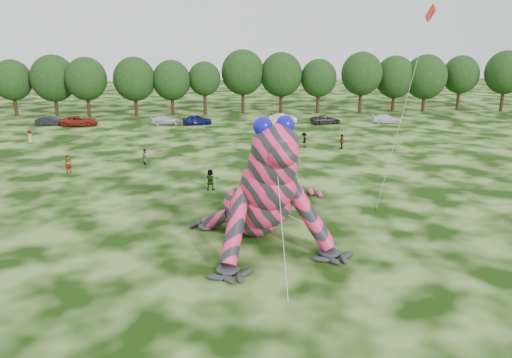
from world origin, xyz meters
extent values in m
plane|color=#16330A|center=(0.00, 0.00, 0.00)|extent=(240.00, 240.00, 0.00)
cube|color=red|center=(16.40, 7.23, 14.26)|extent=(1.19, 1.21, 1.17)
cylinder|color=silver|center=(15.48, 8.41, 7.13)|extent=(0.02, 0.02, 14.57)
cylinder|color=#382314|center=(14.56, 9.60, 0.12)|extent=(0.08, 0.08, 0.24)
imported|color=black|center=(-21.55, 49.40, 0.67)|extent=(4.09, 1.53, 1.34)
imported|color=maroon|center=(-17.09, 48.61, 0.73)|extent=(5.27, 2.49, 1.45)
imported|color=silver|center=(-4.72, 48.79, 0.65)|extent=(4.72, 2.65, 1.29)
imported|color=#0E1146|center=(-0.04, 48.07, 0.74)|extent=(4.56, 2.45, 1.47)
imported|color=beige|center=(12.75, 48.44, 0.70)|extent=(4.44, 2.17, 1.40)
imported|color=#28282B|center=(19.02, 47.20, 0.62)|extent=(4.69, 2.58, 1.25)
imported|color=white|center=(28.31, 46.97, 0.64)|extent=(4.58, 2.27, 1.28)
imported|color=gray|center=(1.95, 15.94, 0.92)|extent=(1.77, 0.79, 1.84)
imported|color=gray|center=(-11.70, 22.40, 0.89)|extent=(0.77, 0.74, 1.78)
imported|color=gray|center=(12.94, 31.57, 0.89)|extent=(1.04, 1.32, 1.79)
imported|color=gray|center=(-20.15, 36.85, 0.83)|extent=(0.97, 0.86, 1.67)
imported|color=gray|center=(17.23, 30.63, 0.87)|extent=(0.48, 1.04, 1.73)
imported|color=gray|center=(-4.77, 25.38, 0.80)|extent=(0.87, 0.96, 1.60)
camera|label=1|loc=(2.30, -25.40, 13.06)|focal=35.00mm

